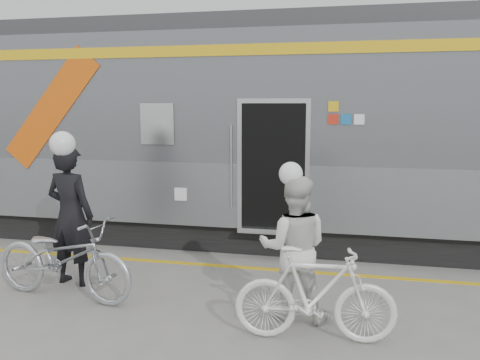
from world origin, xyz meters
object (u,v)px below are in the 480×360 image
(bicycle_left, at_px, (63,258))
(woman, at_px, (294,248))
(man, at_px, (70,215))
(bicycle_right, at_px, (315,295))

(bicycle_left, relative_size, woman, 1.21)
(man, bearing_deg, bicycle_left, 118.13)
(bicycle_right, bearing_deg, bicycle_left, 76.71)
(man, height_order, bicycle_right, man)
(man, relative_size, bicycle_right, 1.14)
(man, relative_size, woman, 1.15)
(man, distance_m, bicycle_left, 0.74)
(woman, bearing_deg, bicycle_right, 114.15)
(woman, relative_size, bicycle_right, 0.99)
(bicycle_left, xyz_separation_m, woman, (3.07, 0.03, 0.32))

